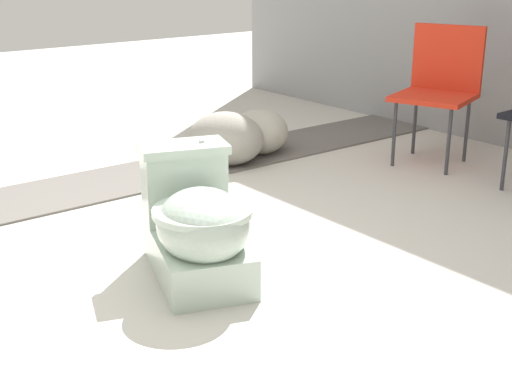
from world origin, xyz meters
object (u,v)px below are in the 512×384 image
(boulder_near, at_px, (260,132))
(boulder_far, at_px, (226,139))
(toilet, at_px, (197,226))
(folding_chair_left, at_px, (440,80))

(boulder_near, xyz_separation_m, boulder_far, (0.08, -0.34, 0.02))
(boulder_near, height_order, boulder_far, boulder_far)
(toilet, relative_size, boulder_far, 1.52)
(toilet, bearing_deg, boulder_near, 153.70)
(toilet, xyz_separation_m, folding_chair_left, (-0.50, 2.13, 0.29))
(boulder_far, bearing_deg, toilet, -39.80)
(folding_chair_left, relative_size, boulder_far, 1.77)
(toilet, height_order, boulder_near, toilet)
(folding_chair_left, xyz_separation_m, boulder_near, (-0.81, -0.77, -0.37))
(toilet, height_order, boulder_far, toilet)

